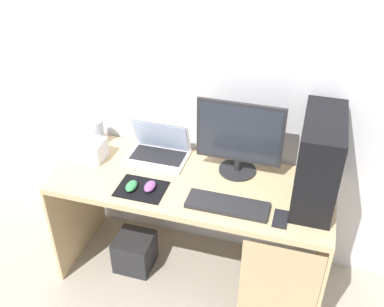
# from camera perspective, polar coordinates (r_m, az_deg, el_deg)

# --- Properties ---
(ground_plane) EXTENTS (8.00, 8.00, 0.00)m
(ground_plane) POSITION_cam_1_polar(r_m,az_deg,el_deg) (2.93, -0.00, -14.82)
(ground_plane) COLOR #9E9384
(wall_back) EXTENTS (4.00, 0.05, 2.60)m
(wall_back) POSITION_cam_1_polar(r_m,az_deg,el_deg) (2.43, 2.41, 12.19)
(wall_back) COLOR silver
(wall_back) RESTS_ON ground_plane
(desk) EXTENTS (1.53, 0.60, 0.72)m
(desk) POSITION_cam_1_polar(r_m,az_deg,el_deg) (2.51, 0.36, -6.27)
(desk) COLOR tan
(desk) RESTS_ON ground_plane
(pc_tower) EXTENTS (0.20, 0.47, 0.47)m
(pc_tower) POSITION_cam_1_polar(r_m,az_deg,el_deg) (2.27, 15.96, -0.87)
(pc_tower) COLOR black
(pc_tower) RESTS_ON desk
(monitor) EXTENTS (0.47, 0.21, 0.43)m
(monitor) POSITION_cam_1_polar(r_m,az_deg,el_deg) (2.39, 6.10, 1.88)
(monitor) COLOR #232326
(monitor) RESTS_ON desk
(laptop) EXTENTS (0.35, 0.24, 0.22)m
(laptop) POSITION_cam_1_polar(r_m,az_deg,el_deg) (2.60, -4.33, 0.45)
(laptop) COLOR silver
(laptop) RESTS_ON desk
(speaker) EXTENTS (0.09, 0.09, 0.16)m
(speaker) POSITION_cam_1_polar(r_m,az_deg,el_deg) (2.76, -12.17, 2.72)
(speaker) COLOR #B7BCC6
(speaker) RESTS_ON desk
(projector) EXTENTS (0.20, 0.14, 0.12)m
(projector) POSITION_cam_1_polar(r_m,az_deg,el_deg) (2.65, -13.28, 0.55)
(projector) COLOR white
(projector) RESTS_ON desk
(keyboard) EXTENTS (0.42, 0.14, 0.02)m
(keyboard) POSITION_cam_1_polar(r_m,az_deg,el_deg) (2.26, 4.57, -6.64)
(keyboard) COLOR #232326
(keyboard) RESTS_ON desk
(mousepad) EXTENTS (0.26, 0.20, 0.00)m
(mousepad) POSITION_cam_1_polar(r_m,az_deg,el_deg) (2.39, -6.52, -4.54)
(mousepad) COLOR black
(mousepad) RESTS_ON desk
(mouse_left) EXTENTS (0.06, 0.10, 0.03)m
(mouse_left) POSITION_cam_1_polar(r_m,az_deg,el_deg) (2.37, -5.45, -4.23)
(mouse_left) COLOR #8C4C99
(mouse_left) RESTS_ON mousepad
(mouse_right) EXTENTS (0.06, 0.10, 0.03)m
(mouse_right) POSITION_cam_1_polar(r_m,az_deg,el_deg) (2.38, -7.80, -4.16)
(mouse_right) COLOR #338C4C
(mouse_right) RESTS_ON mousepad
(cell_phone) EXTENTS (0.07, 0.13, 0.01)m
(cell_phone) POSITION_cam_1_polar(r_m,az_deg,el_deg) (2.23, 11.30, -8.25)
(cell_phone) COLOR black
(cell_phone) RESTS_ON desk
(subwoofer) EXTENTS (0.23, 0.23, 0.23)m
(subwoofer) POSITION_cam_1_polar(r_m,az_deg,el_deg) (2.90, -7.35, -12.39)
(subwoofer) COLOR #232326
(subwoofer) RESTS_ON ground_plane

